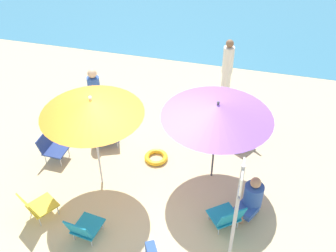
{
  "coord_description": "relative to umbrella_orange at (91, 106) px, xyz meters",
  "views": [
    {
      "loc": [
        2.05,
        -5.29,
        6.03
      ],
      "look_at": [
        0.39,
        1.25,
        0.7
      ],
      "focal_mm": 42.84,
      "sensor_mm": 36.0,
      "label": 1
    }
  ],
  "objects": [
    {
      "name": "ground_plane",
      "position": [
        0.69,
        0.03,
        -1.91
      ],
      "size": [
        40.0,
        40.0,
        0.0
      ],
      "primitive_type": "plane",
      "color": "#D3BC8C"
    },
    {
      "name": "umbrella_orange",
      "position": [
        0.0,
        0.0,
        0.0
      ],
      "size": [
        1.88,
        1.88,
        2.13
      ],
      "color": "silver",
      "rests_on": "ground_plane"
    },
    {
      "name": "umbrella_purple",
      "position": [
        2.15,
        0.74,
        -0.23
      ],
      "size": [
        2.11,
        2.11,
        1.89
      ],
      "color": "#4C4C51",
      "rests_on": "ground_plane"
    },
    {
      "name": "beach_chair_a",
      "position": [
        -0.37,
        1.27,
        -1.62
      ],
      "size": [
        0.73,
        0.76,
        0.57
      ],
      "rotation": [
        0.0,
        0.0,
        -1.18
      ],
      "color": "navy",
      "rests_on": "ground_plane"
    },
    {
      "name": "beach_chair_b",
      "position": [
        2.63,
        -0.54,
        -1.59
      ],
      "size": [
        0.74,
        0.75,
        0.67
      ],
      "rotation": [
        0.0,
        0.0,
        2.23
      ],
      "color": "teal",
      "rests_on": "ground_plane"
    },
    {
      "name": "beach_chair_c",
      "position": [
        -1.31,
        0.42,
        -1.6
      ],
      "size": [
        0.56,
        0.48,
        0.58
      ],
      "rotation": [
        0.0,
        0.0,
        -0.04
      ],
      "color": "navy",
      "rests_on": "ground_plane"
    },
    {
      "name": "beach_chair_d",
      "position": [
        0.23,
        -1.39,
        -1.59
      ],
      "size": [
        0.53,
        0.66,
        0.65
      ],
      "rotation": [
        0.0,
        0.0,
        1.43
      ],
      "color": "teal",
      "rests_on": "ground_plane"
    },
    {
      "name": "beach_chair_e",
      "position": [
        2.65,
        1.99,
        -1.57
      ],
      "size": [
        0.77,
        0.78,
        0.67
      ],
      "rotation": [
        0.0,
        0.0,
        -2.12
      ],
      "color": "navy",
      "rests_on": "ground_plane"
    },
    {
      "name": "beach_chair_f",
      "position": [
        -0.8,
        -1.16,
        -1.56
      ],
      "size": [
        0.68,
        0.72,
        0.67
      ],
      "rotation": [
        0.0,
        0.0,
        1.03
      ],
      "color": "gold",
      "rests_on": "ground_plane"
    },
    {
      "name": "person_a",
      "position": [
        3.01,
        -0.06,
        -1.49
      ],
      "size": [
        0.5,
        0.58,
        0.88
      ],
      "rotation": [
        0.0,
        0.0,
        4.22
      ],
      "color": "#2D519E",
      "rests_on": "ground_plane"
    },
    {
      "name": "person_b",
      "position": [
        2.02,
        3.63,
        -1.04
      ],
      "size": [
        0.27,
        0.27,
        1.71
      ],
      "rotation": [
        0.0,
        0.0,
        4.69
      ],
      "color": "silver",
      "rests_on": "ground_plane"
    },
    {
      "name": "person_c",
      "position": [
        -0.74,
        1.67,
        -1.09
      ],
      "size": [
        0.28,
        0.28,
        1.61
      ],
      "rotation": [
        0.0,
        0.0,
        4.09
      ],
      "color": "#2D519E",
      "rests_on": "ground_plane"
    },
    {
      "name": "warning_sign",
      "position": [
        2.76,
        -1.11,
        -0.51
      ],
      "size": [
        0.06,
        0.47,
        2.16
      ],
      "rotation": [
        0.0,
        0.0,
        0.02
      ],
      "color": "#ADADB2",
      "rests_on": "ground_plane"
    },
    {
      "name": "swim_ring",
      "position": [
        0.89,
        0.94,
        -1.86
      ],
      "size": [
        0.51,
        0.51,
        0.1
      ],
      "primitive_type": "torus",
      "color": "yellow",
      "rests_on": "ground_plane"
    }
  ]
}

